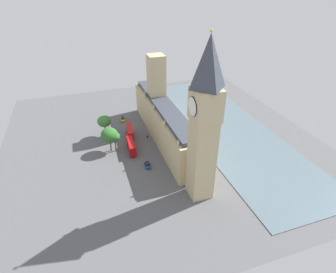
% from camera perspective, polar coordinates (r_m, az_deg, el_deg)
% --- Properties ---
extents(ground_plane, '(134.83, 134.83, 0.00)m').
position_cam_1_polar(ground_plane, '(122.98, -1.54, -0.48)').
color(ground_plane, '#565659').
extents(river_thames, '(36.81, 121.34, 0.25)m').
position_cam_1_polar(river_thames, '(134.86, 11.91, 1.94)').
color(river_thames, slate).
rests_on(river_thames, ground).
extents(parliament_building, '(10.85, 64.83, 34.56)m').
position_cam_1_polar(parliament_building, '(120.16, -0.92, 3.85)').
color(parliament_building, tan).
rests_on(parliament_building, ground).
extents(clock_tower, '(8.03, 8.03, 52.97)m').
position_cam_1_polar(clock_tower, '(79.37, 7.61, 2.91)').
color(clock_tower, tan).
rests_on(clock_tower, ground).
extents(car_yellow_cab_opposite_hall, '(2.06, 4.47, 1.74)m').
position_cam_1_polar(car_yellow_cab_opposite_hall, '(139.75, -9.49, 3.66)').
color(car_yellow_cab_opposite_hall, gold).
rests_on(car_yellow_cab_opposite_hall, ground).
extents(double_decker_bus_under_trees, '(3.63, 10.71, 4.75)m').
position_cam_1_polar(double_decker_bus_under_trees, '(124.20, -7.98, 0.96)').
color(double_decker_bus_under_trees, red).
rests_on(double_decker_bus_under_trees, ground).
extents(double_decker_bus_far_end, '(3.05, 10.61, 4.75)m').
position_cam_1_polar(double_decker_bus_far_end, '(114.15, -7.73, -1.99)').
color(double_decker_bus_far_end, '#B20C0F').
rests_on(double_decker_bus_far_end, ground).
extents(car_blue_near_tower, '(1.96, 4.10, 1.74)m').
position_cam_1_polar(car_blue_near_tower, '(105.89, -4.29, -5.90)').
color(car_blue_near_tower, navy).
rests_on(car_blue_near_tower, ground).
extents(pedestrian_kerbside, '(0.68, 0.61, 1.63)m').
position_cam_1_polar(pedestrian_kerbside, '(123.58, -4.38, 0.00)').
color(pedestrian_kerbside, black).
rests_on(pedestrian_kerbside, ground).
extents(plane_tree_leading, '(6.94, 6.94, 10.65)m').
position_cam_1_polar(plane_tree_leading, '(113.53, -12.17, 0.34)').
color(plane_tree_leading, brown).
rests_on(plane_tree_leading, ground).
extents(plane_tree_corner, '(6.11, 6.11, 10.10)m').
position_cam_1_polar(plane_tree_corner, '(124.96, -13.23, 3.13)').
color(plane_tree_corner, brown).
rests_on(plane_tree_corner, ground).
extents(plane_tree_trailing, '(4.51, 4.51, 8.83)m').
position_cam_1_polar(plane_tree_trailing, '(113.35, -11.14, -0.09)').
color(plane_tree_trailing, brown).
rests_on(plane_tree_trailing, ground).
extents(street_lamp_midblock, '(0.56, 0.56, 5.76)m').
position_cam_1_polar(street_lamp_midblock, '(126.83, -12.40, 1.93)').
color(street_lamp_midblock, black).
rests_on(street_lamp_midblock, ground).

